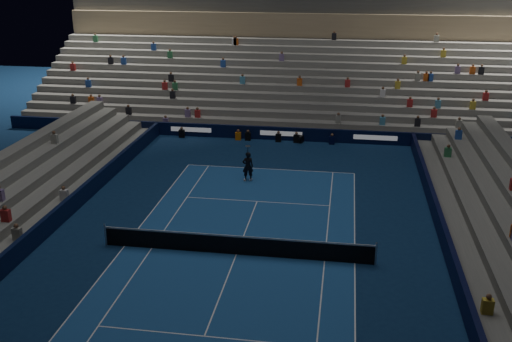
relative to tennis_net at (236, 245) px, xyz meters
The scene contains 9 objects.
ground 0.50m from the tennis_net, ahead, with size 90.00×90.00×0.00m, color #0C2348.
court_surface 0.50m from the tennis_net, ahead, with size 10.97×23.77×0.01m, color navy.
sponsor_barrier_far 18.50m from the tennis_net, 90.00° to the left, with size 44.00×0.25×1.00m, color black.
sponsor_barrier_east 9.70m from the tennis_net, ahead, with size 0.25×37.00×1.00m, color black.
sponsor_barrier_west 9.70m from the tennis_net, behind, with size 0.25×37.00×1.00m, color black.
grandstand_main 28.05m from the tennis_net, 90.00° to the left, with size 44.00×15.20×11.20m.
tennis_net is the anchor object (origin of this frame).
tennis_player 9.70m from the tennis_net, 96.35° to the left, with size 0.68×0.45×1.87m, color black.
broadcast_camera 18.09m from the tennis_net, 85.33° to the left, with size 0.53×0.90×0.52m.
Camera 1 is at (4.67, -24.12, 13.16)m, focal length 41.34 mm.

